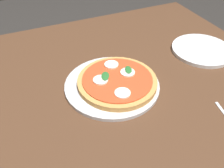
{
  "coord_description": "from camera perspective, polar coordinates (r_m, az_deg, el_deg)",
  "views": [
    {
      "loc": [
        0.21,
        0.57,
        1.27
      ],
      "look_at": [
        -0.04,
        0.01,
        0.75
      ],
      "focal_mm": 39.1,
      "sensor_mm": 36.0,
      "label": 1
    }
  ],
  "objects": [
    {
      "name": "plate_white",
      "position": [
        1.03,
        20.29,
        7.5
      ],
      "size": [
        0.23,
        0.23,
        0.01
      ],
      "primitive_type": "cylinder",
      "color": "white",
      "rests_on": "dining_table"
    },
    {
      "name": "dining_table",
      "position": [
        0.87,
        -2.62,
        -5.57
      ],
      "size": [
        1.31,
        1.0,
        0.74
      ],
      "color": "#4C301E",
      "rests_on": "ground_plane"
    },
    {
      "name": "serving_tray",
      "position": [
        0.8,
        -0.0,
        -0.22
      ],
      "size": [
        0.31,
        0.31,
        0.01
      ],
      "primitive_type": "cylinder",
      "color": "silver",
      "rests_on": "dining_table"
    },
    {
      "name": "pizza",
      "position": [
        0.79,
        1.22,
        0.72
      ],
      "size": [
        0.26,
        0.26,
        0.03
      ],
      "color": "tan",
      "rests_on": "serving_tray"
    }
  ]
}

